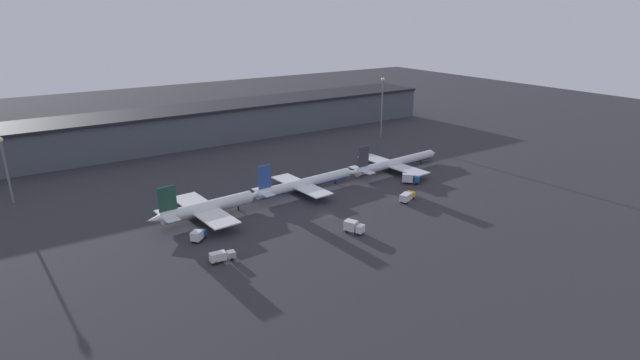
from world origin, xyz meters
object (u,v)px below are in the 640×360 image
Objects in this scene: service_vehicle_4 at (410,178)px; service_vehicle_0 at (221,256)px; airplane_0 at (207,208)px; service_vehicle_1 at (353,227)px; service_vehicle_2 at (407,196)px; service_vehicle_3 at (198,235)px; airplane_2 at (395,163)px; airplane_1 at (304,184)px.

service_vehicle_0 is at bearing -121.76° from service_vehicle_4.
airplane_0 is at bearing 80.24° from service_vehicle_0.
service_vehicle_4 reaches higher than service_vehicle_1.
airplane_0 is at bearing 135.80° from service_vehicle_2.
service_vehicle_3 reaches higher than service_vehicle_2.
service_vehicle_2 reaches higher than service_vehicle_0.
airplane_0 is 5.59× the size of service_vehicle_0.
service_vehicle_0 is 14.62m from service_vehicle_3.
service_vehicle_1 is 47.52m from service_vehicle_4.
service_vehicle_2 is 17.77m from service_vehicle_4.
airplane_2 is 6.23× the size of service_vehicle_2.
airplane_1 reaches higher than service_vehicle_3.
airplane_2 is (42.04, 0.86, -0.04)m from airplane_1.
service_vehicle_4 is at bearing 92.74° from service_vehicle_1.
airplane_2 is 60.49m from service_vehicle_1.
service_vehicle_1 is at bearing -106.62° from service_vehicle_4.
service_vehicle_2 is (59.43, -22.95, -1.68)m from airplane_0.
airplane_2 is 32.96m from service_vehicle_2.
service_vehicle_4 is at bearing -25.16° from airplane_1.
airplane_0 is 6.85× the size of service_vehicle_3.
service_vehicle_2 is at bearing -90.53° from service_vehicle_4.
airplane_2 is at bearing 25.49° from service_vehicle_0.
service_vehicle_3 is (-37.93, 19.20, -0.18)m from service_vehicle_1.
service_vehicle_3 is at bearing -124.37° from airplane_0.
service_vehicle_0 is 1.09× the size of service_vehicle_4.
service_vehicle_0 is 66.97m from service_vehicle_2.
service_vehicle_3 is (-44.01, -16.58, -1.27)m from airplane_1.
airplane_1 is at bearing 1.08° from airplane_0.
service_vehicle_3 is at bearing -141.44° from service_vehicle_1.
service_vehicle_1 reaches higher than service_vehicle_3.
airplane_1 is 8.46× the size of service_vehicle_3.
airplane_0 is at bearing 178.97° from airplane_2.
airplane_1 is 5.90× the size of service_vehicle_2.
service_vehicle_2 is (29.32, 9.60, -0.21)m from service_vehicle_1.
airplane_1 is 47.05m from service_vehicle_3.
airplane_1 reaches higher than airplane_2.
service_vehicle_0 is (-7.35, -27.96, -1.76)m from airplane_0.
service_vehicle_0 is (-43.54, -31.19, -1.39)m from airplane_1.
service_vehicle_4 is (79.68, 17.22, 0.39)m from service_vehicle_0.
airplane_1 is at bearing -155.09° from service_vehicle_4.
service_vehicle_4 is (42.22, 21.81, 0.10)m from service_vehicle_1.
airplane_0 reaches higher than airplane_1.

